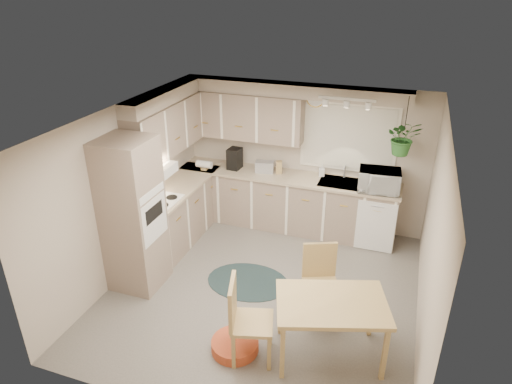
% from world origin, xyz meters
% --- Properties ---
extents(floor, '(4.20, 4.20, 0.00)m').
position_xyz_m(floor, '(0.00, 0.00, 0.00)').
color(floor, slate).
rests_on(floor, ground).
extents(ceiling, '(4.20, 4.20, 0.00)m').
position_xyz_m(ceiling, '(0.00, 0.00, 2.40)').
color(ceiling, silver).
rests_on(ceiling, wall_back).
extents(wall_back, '(4.00, 0.04, 2.40)m').
position_xyz_m(wall_back, '(0.00, 2.10, 1.20)').
color(wall_back, '#B3A594').
rests_on(wall_back, floor).
extents(wall_front, '(4.00, 0.04, 2.40)m').
position_xyz_m(wall_front, '(0.00, -2.10, 1.20)').
color(wall_front, '#B3A594').
rests_on(wall_front, floor).
extents(wall_left, '(0.04, 4.20, 2.40)m').
position_xyz_m(wall_left, '(-2.00, 0.00, 1.20)').
color(wall_left, '#B3A594').
rests_on(wall_left, floor).
extents(wall_right, '(0.04, 4.20, 2.40)m').
position_xyz_m(wall_right, '(2.00, 0.00, 1.20)').
color(wall_right, '#B3A594').
rests_on(wall_right, floor).
extents(base_cab_left, '(0.60, 1.85, 0.90)m').
position_xyz_m(base_cab_left, '(-1.70, 0.88, 0.45)').
color(base_cab_left, gray).
rests_on(base_cab_left, floor).
extents(base_cab_back, '(3.60, 0.60, 0.90)m').
position_xyz_m(base_cab_back, '(-0.20, 1.80, 0.45)').
color(base_cab_back, gray).
rests_on(base_cab_back, floor).
extents(counter_left, '(0.64, 1.89, 0.04)m').
position_xyz_m(counter_left, '(-1.69, 0.88, 0.92)').
color(counter_left, tan).
rests_on(counter_left, base_cab_left).
extents(counter_back, '(3.64, 0.64, 0.04)m').
position_xyz_m(counter_back, '(-0.20, 1.79, 0.92)').
color(counter_back, tan).
rests_on(counter_back, base_cab_back).
extents(oven_stack, '(0.65, 0.65, 2.10)m').
position_xyz_m(oven_stack, '(-1.68, -0.38, 1.05)').
color(oven_stack, gray).
rests_on(oven_stack, floor).
extents(wall_oven_face, '(0.02, 0.56, 0.58)m').
position_xyz_m(wall_oven_face, '(-1.35, -0.38, 1.05)').
color(wall_oven_face, silver).
rests_on(wall_oven_face, oven_stack).
extents(upper_cab_left, '(0.35, 2.00, 0.75)m').
position_xyz_m(upper_cab_left, '(-1.82, 1.00, 1.83)').
color(upper_cab_left, gray).
rests_on(upper_cab_left, wall_left).
extents(upper_cab_back, '(2.00, 0.35, 0.75)m').
position_xyz_m(upper_cab_back, '(-1.00, 1.93, 1.83)').
color(upper_cab_back, gray).
rests_on(upper_cab_back, wall_back).
extents(soffit_left, '(0.30, 2.00, 0.20)m').
position_xyz_m(soffit_left, '(-1.85, 1.00, 2.30)').
color(soffit_left, '#B3A594').
rests_on(soffit_left, wall_left).
extents(soffit_back, '(3.60, 0.30, 0.20)m').
position_xyz_m(soffit_back, '(-0.20, 1.95, 2.30)').
color(soffit_back, '#B3A594').
rests_on(soffit_back, wall_back).
extents(cooktop, '(0.52, 0.58, 0.02)m').
position_xyz_m(cooktop, '(-1.68, 0.30, 0.94)').
color(cooktop, silver).
rests_on(cooktop, counter_left).
extents(range_hood, '(0.40, 0.60, 0.14)m').
position_xyz_m(range_hood, '(-1.70, 0.30, 1.40)').
color(range_hood, silver).
rests_on(range_hood, upper_cab_left).
extents(window_blinds, '(1.40, 0.02, 1.00)m').
position_xyz_m(window_blinds, '(0.70, 2.07, 1.60)').
color(window_blinds, silver).
rests_on(window_blinds, wall_back).
extents(window_frame, '(1.50, 0.02, 1.10)m').
position_xyz_m(window_frame, '(0.70, 2.08, 1.60)').
color(window_frame, silver).
rests_on(window_frame, wall_back).
extents(sink, '(0.70, 0.48, 0.10)m').
position_xyz_m(sink, '(0.70, 1.80, 0.90)').
color(sink, '#ADB0B5').
rests_on(sink, counter_back).
extents(dishwasher_front, '(0.58, 0.02, 0.83)m').
position_xyz_m(dishwasher_front, '(1.30, 1.49, 0.42)').
color(dishwasher_front, silver).
rests_on(dishwasher_front, base_cab_back).
extents(track_light_bar, '(0.80, 0.04, 0.04)m').
position_xyz_m(track_light_bar, '(0.70, 1.55, 2.33)').
color(track_light_bar, silver).
rests_on(track_light_bar, ceiling).
extents(wall_clock, '(0.30, 0.03, 0.30)m').
position_xyz_m(wall_clock, '(0.15, 2.07, 2.18)').
color(wall_clock, gold).
rests_on(wall_clock, wall_back).
extents(dining_table, '(1.36, 1.11, 0.74)m').
position_xyz_m(dining_table, '(1.06, -0.87, 0.37)').
color(dining_table, tan).
rests_on(dining_table, floor).
extents(chair_left, '(0.58, 0.58, 1.00)m').
position_xyz_m(chair_left, '(0.26, -1.16, 0.50)').
color(chair_left, tan).
rests_on(chair_left, floor).
extents(chair_back, '(0.58, 0.58, 0.94)m').
position_xyz_m(chair_back, '(0.83, -0.25, 0.47)').
color(chair_back, tan).
rests_on(chair_back, floor).
extents(braided_rug, '(1.20, 0.92, 0.01)m').
position_xyz_m(braided_rug, '(-0.26, 0.10, 0.01)').
color(braided_rug, black).
rests_on(braided_rug, floor).
extents(pet_bed, '(0.72, 0.72, 0.13)m').
position_xyz_m(pet_bed, '(0.04, -1.14, 0.06)').
color(pet_bed, '#BD3D25').
rests_on(pet_bed, floor).
extents(microwave, '(0.64, 0.39, 0.41)m').
position_xyz_m(microwave, '(1.26, 1.70, 1.15)').
color(microwave, silver).
rests_on(microwave, counter_back).
extents(soap_bottle, '(0.14, 0.22, 0.09)m').
position_xyz_m(soap_bottle, '(0.34, 1.95, 0.99)').
color(soap_bottle, silver).
rests_on(soap_bottle, counter_back).
extents(hanging_plant, '(0.56, 0.60, 0.40)m').
position_xyz_m(hanging_plant, '(1.52, 1.70, 1.75)').
color(hanging_plant, '#2A6327').
rests_on(hanging_plant, ceiling).
extents(coffee_maker, '(0.22, 0.26, 0.35)m').
position_xyz_m(coffee_maker, '(-1.11, 1.80, 1.12)').
color(coffee_maker, black).
rests_on(coffee_maker, counter_back).
extents(toaster, '(0.33, 0.23, 0.18)m').
position_xyz_m(toaster, '(-0.58, 1.82, 1.03)').
color(toaster, '#ADB0B5').
rests_on(toaster, counter_back).
extents(knife_block, '(0.12, 0.12, 0.21)m').
position_xyz_m(knife_block, '(-0.35, 1.85, 1.04)').
color(knife_block, tan).
rests_on(knife_block, counter_back).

